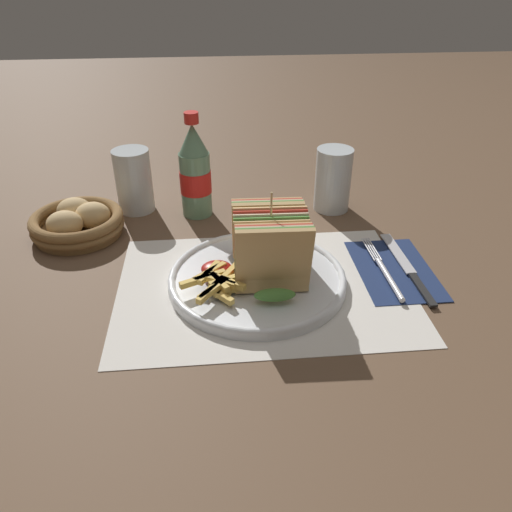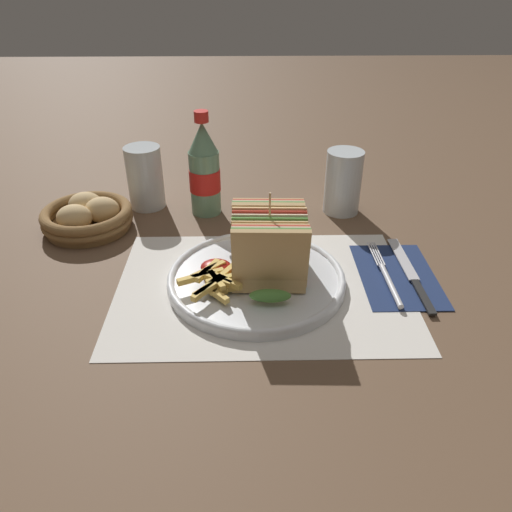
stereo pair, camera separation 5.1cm
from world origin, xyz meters
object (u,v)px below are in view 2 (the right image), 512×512
at_px(club_sandwich, 269,246).
at_px(coke_bottle_near, 204,171).
at_px(fork, 387,278).
at_px(knife, 411,274).
at_px(plate_main, 256,278).
at_px(glass_far, 145,177).
at_px(bread_basket, 87,216).
at_px(glass_near, 343,186).

height_order(club_sandwich, coke_bottle_near, coke_bottle_near).
distance_m(fork, knife, 0.05).
bearing_deg(coke_bottle_near, plate_main, -69.71).
xyz_separation_m(plate_main, coke_bottle_near, (-0.10, 0.26, 0.08)).
bearing_deg(fork, knife, 18.99).
bearing_deg(club_sandwich, coke_bottle_near, 113.66).
relative_size(club_sandwich, coke_bottle_near, 0.81).
bearing_deg(knife, coke_bottle_near, 143.87).
xyz_separation_m(glass_far, bread_basket, (-0.10, -0.10, -0.04)).
height_order(plate_main, bread_basket, bread_basket).
bearing_deg(coke_bottle_near, bread_basket, -163.46).
bearing_deg(fork, club_sandwich, 179.82).
distance_m(plate_main, club_sandwich, 0.06).
height_order(plate_main, club_sandwich, club_sandwich).
distance_m(club_sandwich, coke_bottle_near, 0.29).
distance_m(glass_near, bread_basket, 0.50).
bearing_deg(club_sandwich, plate_main, 169.08).
height_order(knife, glass_far, glass_far).
relative_size(knife, bread_basket, 1.29).
xyz_separation_m(fork, knife, (0.04, 0.02, -0.00)).
bearing_deg(plate_main, glass_near, 55.39).
bearing_deg(coke_bottle_near, fork, -40.36).
height_order(glass_near, bread_basket, glass_near).
distance_m(coke_bottle_near, bread_basket, 0.24).
xyz_separation_m(club_sandwich, coke_bottle_near, (-0.12, 0.26, 0.02)).
xyz_separation_m(fork, coke_bottle_near, (-0.31, 0.26, 0.08)).
distance_m(glass_far, bread_basket, 0.14).
relative_size(fork, glass_near, 1.49).
relative_size(plate_main, club_sandwich, 1.70).
bearing_deg(glass_far, plate_main, -52.84).
relative_size(plate_main, fork, 1.50).
bearing_deg(club_sandwich, glass_near, 58.79).
relative_size(coke_bottle_near, bread_basket, 1.21).
height_order(plate_main, glass_near, glass_near).
xyz_separation_m(club_sandwich, bread_basket, (-0.34, 0.20, -0.05)).
bearing_deg(plate_main, club_sandwich, -10.92).
distance_m(club_sandwich, glass_near, 0.31).
relative_size(plate_main, glass_far, 2.23).
relative_size(fork, bread_basket, 1.11).
height_order(coke_bottle_near, glass_far, coke_bottle_near).
height_order(club_sandwich, glass_far, club_sandwich).
xyz_separation_m(club_sandwich, glass_far, (-0.24, 0.29, -0.01)).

